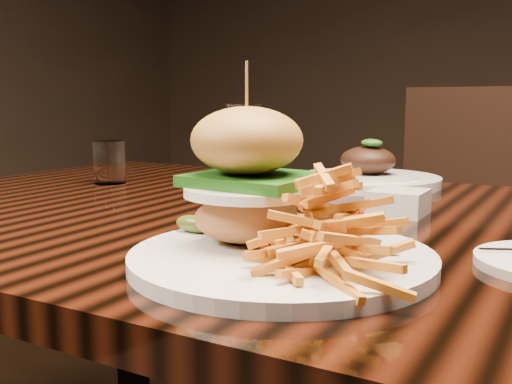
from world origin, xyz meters
The scene contains 7 objects.
dining_table centered at (0.00, 0.00, 0.67)m, with size 1.60×0.90×0.75m.
burger_plate centered at (0.04, -0.25, 0.81)m, with size 0.31×0.31×0.21m.
ramekin centered at (0.06, 0.07, 0.77)m, with size 0.08×0.08×0.04m, color silver.
wine_glass centered at (-0.18, 0.03, 0.87)m, with size 0.06×0.06×0.16m.
water_tumbler centered at (-0.53, 0.11, 0.79)m, with size 0.06×0.06×0.08m, color white.
far_dish centered at (-0.08, 0.34, 0.77)m, with size 0.28×0.28×0.09m.
chair_far centered at (0.01, 0.89, 0.54)m, with size 0.53×0.54×0.95m.
Camera 1 is at (0.31, -0.78, 0.92)m, focal length 42.00 mm.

